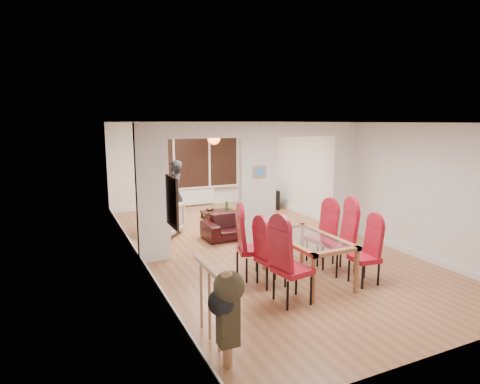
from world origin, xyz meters
TOP-DOWN VIEW (x-y plane):
  - floor at (0.00, 0.00)m, footprint 5.00×9.00m
  - room_walls at (0.00, 0.00)m, footprint 5.00×9.00m
  - divider_wall at (0.00, 0.00)m, footprint 5.00×0.18m
  - bay_window_blinds at (0.00, 4.44)m, footprint 3.00×0.08m
  - radiator at (0.00, 4.40)m, footprint 1.40×0.08m
  - pendant_light at (0.30, 3.30)m, footprint 0.36×0.36m
  - stair_newel at (-2.25, -3.20)m, footprint 0.40×1.20m
  - wall_poster at (-2.47, -2.40)m, footprint 0.04×0.52m
  - pillar_photo at (0.00, -0.10)m, footprint 0.30×0.03m
  - dining_table at (-0.12, -2.05)m, footprint 0.90×1.60m
  - dining_chair_la at (-0.78, -2.66)m, footprint 0.55×0.55m
  - dining_chair_lb at (-0.76, -1.99)m, footprint 0.46×0.46m
  - dining_chair_lc at (-0.89, -1.54)m, footprint 0.55×0.55m
  - dining_chair_ra at (0.65, -2.56)m, footprint 0.44×0.44m
  - dining_chair_rb at (0.59, -1.99)m, footprint 0.54×0.54m
  - dining_chair_rc at (0.59, -1.44)m, footprint 0.50×0.50m
  - sofa at (0.04, 0.77)m, footprint 1.89×0.77m
  - armchair at (-1.67, 1.61)m, footprint 1.15×1.16m
  - person at (-1.16, 2.22)m, footprint 0.67×0.49m
  - television at (2.00, 3.25)m, footprint 1.02×0.21m
  - coffee_table at (0.14, 2.64)m, footprint 0.89×0.46m
  - bottle at (0.37, 2.56)m, footprint 0.07×0.07m
  - bowl at (-0.05, 2.74)m, footprint 0.22×0.22m
  - shoes at (0.18, -0.48)m, footprint 0.22×0.24m

SIDE VIEW (x-z plane):
  - floor at x=0.00m, z-range -0.01..0.01m
  - shoes at x=0.18m, z-range 0.00..0.09m
  - coffee_table at x=0.14m, z-range 0.00..0.20m
  - bowl at x=-0.05m, z-range 0.20..0.26m
  - sofa at x=0.04m, z-range 0.00..0.55m
  - television at x=2.00m, z-range 0.00..0.58m
  - radiator at x=0.00m, z-range 0.05..0.55m
  - bottle at x=0.37m, z-range 0.20..0.47m
  - dining_table at x=-0.12m, z-range 0.00..0.75m
  - armchair at x=-1.67m, z-range 0.00..0.75m
  - dining_chair_ra at x=0.65m, z-range 0.00..1.02m
  - dining_chair_lb at x=-0.76m, z-range 0.00..1.03m
  - dining_chair_rc at x=0.59m, z-range 0.00..1.07m
  - stair_newel at x=-2.25m, z-range 0.00..1.10m
  - dining_chair_lc at x=-0.89m, z-range 0.00..1.14m
  - dining_chair_rb at x=0.59m, z-range 0.00..1.16m
  - dining_chair_la at x=-0.78m, z-range 0.00..1.18m
  - person at x=-1.16m, z-range 0.00..1.67m
  - room_walls at x=0.00m, z-range 0.00..2.60m
  - divider_wall at x=0.00m, z-range 0.00..2.60m
  - bay_window_blinds at x=0.00m, z-range 0.60..2.40m
  - wall_poster at x=-2.47m, z-range 1.27..1.94m
  - pillar_photo at x=0.00m, z-range 1.48..1.73m
  - pendant_light at x=0.30m, z-range 1.97..2.33m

